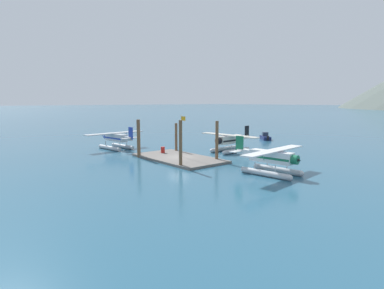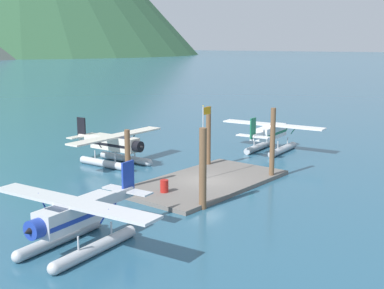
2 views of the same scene
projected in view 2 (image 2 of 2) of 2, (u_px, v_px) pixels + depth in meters
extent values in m
plane|color=#285670|center=(206.00, 184.00, 38.28)|extent=(1200.00, 1200.00, 0.00)
cube|color=#66605B|center=(206.00, 182.00, 38.25)|extent=(13.12, 6.95, 0.30)
cylinder|color=brown|center=(203.00, 169.00, 32.05)|extent=(0.48, 0.48, 5.29)
cylinder|color=brown|center=(272.00, 144.00, 39.24)|extent=(0.40, 0.40, 5.62)
cylinder|color=brown|center=(128.00, 161.00, 36.09)|extent=(0.39, 0.39, 4.49)
cylinder|color=brown|center=(208.00, 137.00, 42.88)|extent=(0.41, 0.41, 5.28)
cylinder|color=silver|center=(203.00, 143.00, 37.99)|extent=(0.08, 0.08, 5.57)
cube|color=orange|center=(207.00, 111.00, 37.85)|extent=(0.90, 0.03, 0.56)
sphere|color=gold|center=(203.00, 106.00, 37.43)|extent=(0.10, 0.10, 0.10)
cylinder|color=#AD1E19|center=(164.00, 186.00, 35.08)|extent=(0.58, 0.58, 0.88)
torus|color=#AD1E19|center=(164.00, 186.00, 35.08)|extent=(0.62, 0.62, 0.04)
cylinder|color=#B7BABF|center=(125.00, 158.00, 45.40)|extent=(1.00, 5.63, 0.64)
sphere|color=#B7BABF|center=(149.00, 163.00, 43.81)|extent=(0.64, 0.64, 0.64)
cylinder|color=#B7BABF|center=(105.00, 164.00, 43.40)|extent=(1.00, 5.63, 0.64)
sphere|color=#B7BABF|center=(129.00, 168.00, 41.81)|extent=(0.64, 0.64, 0.64)
cylinder|color=#B7BABF|center=(135.00, 153.00, 44.59)|extent=(0.10, 0.10, 0.70)
cylinder|color=#B7BABF|center=(115.00, 149.00, 45.95)|extent=(0.10, 0.10, 0.70)
cylinder|color=#B7BABF|center=(115.00, 158.00, 42.59)|extent=(0.10, 0.10, 0.70)
cylinder|color=#B7BABF|center=(95.00, 154.00, 43.95)|extent=(0.10, 0.10, 0.70)
cube|color=silver|center=(115.00, 143.00, 44.08)|extent=(1.54, 4.87, 1.20)
cube|color=black|center=(115.00, 144.00, 44.10)|extent=(1.56, 4.77, 0.24)
cube|color=#283347|center=(124.00, 141.00, 43.40)|extent=(1.12, 1.16, 0.56)
cube|color=silver|center=(117.00, 136.00, 43.78)|extent=(10.47, 2.06, 0.14)
cylinder|color=black|center=(134.00, 136.00, 45.61)|extent=(0.63, 0.12, 0.84)
cylinder|color=black|center=(99.00, 144.00, 42.08)|extent=(0.63, 0.12, 0.84)
cylinder|color=black|center=(138.00, 146.00, 42.55)|extent=(1.00, 0.66, 0.96)
cone|color=black|center=(142.00, 147.00, 42.30)|extent=(0.38, 0.37, 0.36)
cube|color=silver|center=(89.00, 138.00, 45.90)|extent=(0.58, 2.22, 0.56)
cube|color=black|center=(81.00, 128.00, 46.24)|extent=(0.18, 1.01, 1.90)
cube|color=silver|center=(83.00, 136.00, 46.33)|extent=(3.24, 1.00, 0.10)
cylinder|color=#B7BABF|center=(259.00, 147.00, 50.52)|extent=(5.64, 1.26, 0.64)
sphere|color=#B7BABF|center=(271.00, 142.00, 52.84)|extent=(0.64, 0.64, 0.64)
cylinder|color=#B7BABF|center=(283.00, 149.00, 49.21)|extent=(5.64, 1.26, 0.64)
sphere|color=#B7BABF|center=(293.00, 145.00, 51.52)|extent=(0.64, 0.64, 0.64)
cylinder|color=#B7BABF|center=(264.00, 138.00, 51.38)|extent=(0.10, 0.10, 0.70)
cylinder|color=#B7BABF|center=(254.00, 142.00, 49.40)|extent=(0.10, 0.10, 0.70)
cylinder|color=#B7BABF|center=(287.00, 141.00, 50.07)|extent=(0.10, 0.10, 0.70)
cylinder|color=#B7BABF|center=(278.00, 145.00, 48.08)|extent=(0.10, 0.10, 0.70)
cube|color=white|center=(271.00, 132.00, 49.55)|extent=(4.91, 1.77, 1.20)
cube|color=#196B47|center=(271.00, 133.00, 49.56)|extent=(4.82, 1.78, 0.24)
cube|color=#283347|center=(276.00, 127.00, 50.37)|extent=(1.21, 1.17, 0.56)
cube|color=white|center=(273.00, 125.00, 49.66)|extent=(2.56, 10.49, 0.14)
cylinder|color=#196B47|center=(252.00, 126.00, 50.89)|extent=(0.15, 0.63, 0.84)
cylinder|color=#196B47|center=(294.00, 130.00, 48.57)|extent=(0.15, 0.63, 0.84)
cylinder|color=#196B47|center=(282.00, 128.00, 51.78)|extent=(0.70, 1.02, 0.96)
cone|color=black|center=(284.00, 128.00, 52.15)|extent=(0.39, 0.40, 0.36)
cube|color=white|center=(257.00, 136.00, 46.84)|extent=(2.24, 0.68, 0.56)
cube|color=#196B47|center=(253.00, 128.00, 45.93)|extent=(1.01, 0.23, 1.90)
cube|color=white|center=(253.00, 136.00, 46.16)|extent=(1.15, 3.27, 0.10)
cylinder|color=#B7BABF|center=(96.00, 248.00, 25.51)|extent=(5.64, 1.28, 0.64)
sphere|color=#B7BABF|center=(54.00, 268.00, 23.20)|extent=(0.64, 0.64, 0.64)
cylinder|color=#B7BABF|center=(61.00, 238.00, 26.83)|extent=(5.64, 1.28, 0.64)
sphere|color=#B7BABF|center=(18.00, 256.00, 24.51)|extent=(0.64, 0.64, 0.64)
cylinder|color=#B7BABF|center=(78.00, 243.00, 24.39)|extent=(0.10, 0.10, 0.70)
cylinder|color=#B7BABF|center=(111.00, 228.00, 26.38)|extent=(0.10, 0.10, 0.70)
cylinder|color=#B7BABF|center=(43.00, 233.00, 25.70)|extent=(0.10, 0.10, 0.70)
cylinder|color=#B7BABF|center=(77.00, 219.00, 27.69)|extent=(0.10, 0.10, 0.70)
cube|color=silver|center=(77.00, 213.00, 25.85)|extent=(4.91, 1.78, 1.20)
cube|color=#1E389E|center=(77.00, 215.00, 25.87)|extent=(4.82, 1.79, 0.24)
cube|color=#283347|center=(61.00, 213.00, 24.89)|extent=(1.21, 1.17, 0.56)
cube|color=silver|center=(72.00, 202.00, 25.47)|extent=(2.58, 10.49, 0.14)
cylinder|color=#1E389E|center=(105.00, 216.00, 24.38)|extent=(0.15, 0.63, 0.84)
cylinder|color=#1E389E|center=(42.00, 201.00, 26.69)|extent=(0.15, 0.63, 0.84)
cylinder|color=#1E389E|center=(35.00, 229.00, 23.62)|extent=(0.71, 1.02, 0.96)
cone|color=black|center=(27.00, 232.00, 23.24)|extent=(0.39, 0.40, 0.36)
cube|color=silver|center=(118.00, 195.00, 28.52)|extent=(2.24, 0.69, 0.56)
cube|color=#1E389E|center=(128.00, 177.00, 29.10)|extent=(1.01, 0.23, 1.90)
cube|color=silver|center=(127.00, 190.00, 29.17)|extent=(1.16, 3.27, 0.10)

